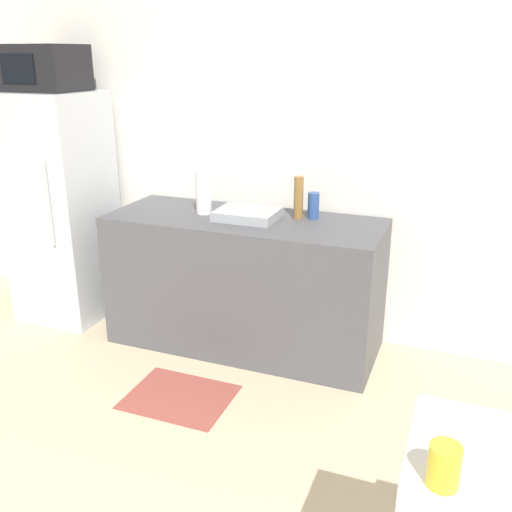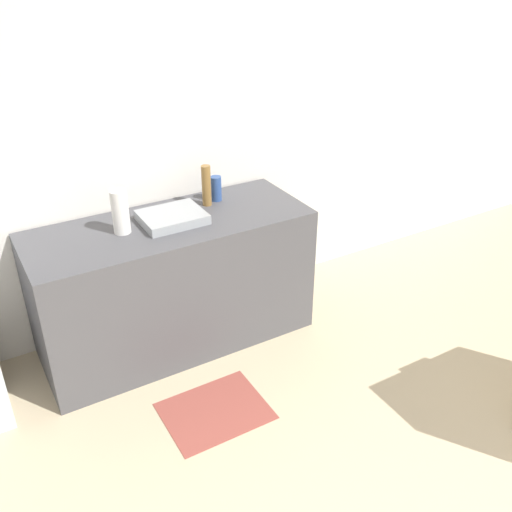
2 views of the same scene
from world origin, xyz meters
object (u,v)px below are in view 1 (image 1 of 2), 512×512
Objects in this scene: jar at (444,466)px; paper_towel_roll at (203,193)px; bottle_short at (313,205)px; microwave at (45,68)px; refrigerator at (62,208)px; bottle_tall at (299,198)px.

jar is 0.39× the size of paper_towel_roll.
paper_towel_roll is at bearing -168.16° from bottle_short.
bottle_short is (1.88, 0.18, -0.83)m from microwave.
microwave reaches higher than paper_towel_roll.
bottle_short is at bearing 5.43° from refrigerator.
refrigerator is at bearing 72.31° from microwave.
bottle_tall is at bearing 4.45° from microwave.
bottle_tall is at bearing 9.91° from paper_towel_roll.
jar is at bearing -65.13° from bottle_tall.
microwave is 3.65m from jar.
bottle_tall reaches higher than jar.
paper_towel_roll is at bearing 127.79° from jar.
microwave reaches higher than bottle_tall.
bottle_short is 0.62× the size of paper_towel_roll.
bottle_short is at bearing 24.39° from bottle_tall.
jar is at bearing -52.21° from paper_towel_roll.
paper_towel_roll is (-0.63, -0.11, -0.00)m from bottle_tall.
refrigerator is 0.99m from microwave.
jar is (0.97, -2.32, 0.04)m from bottle_short.
microwave is (-0.00, -0.00, 0.99)m from refrigerator.
paper_towel_roll is at bearing 1.47° from microwave.
bottle_tall is 1.63× the size of bottle_short.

